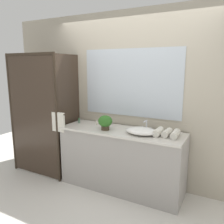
{
  "coord_description": "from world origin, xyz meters",
  "views": [
    {
      "loc": [
        1.36,
        -2.86,
        1.8
      ],
      "look_at": [
        -0.15,
        0.0,
        1.15
      ],
      "focal_mm": 36.8,
      "sensor_mm": 36.0,
      "label": 1
    }
  ],
  "objects_px": {
    "sink_basin": "(141,131)",
    "faucet": "(146,127)",
    "rolled_towel_near_edge": "(175,134)",
    "rolled_towel_middle": "(167,133)",
    "amenity_bottle_body_wash": "(97,123)",
    "rolled_towel_far_edge": "(158,132)",
    "potted_plant": "(105,122)",
    "amenity_bottle_conditioner": "(79,121)"
  },
  "relations": [
    {
      "from": "rolled_towel_middle",
      "to": "rolled_towel_far_edge",
      "type": "relative_size",
      "value": 0.95
    },
    {
      "from": "amenity_bottle_body_wash",
      "to": "rolled_towel_near_edge",
      "type": "distance_m",
      "value": 1.23
    },
    {
      "from": "amenity_bottle_body_wash",
      "to": "rolled_towel_middle",
      "type": "distance_m",
      "value": 1.12
    },
    {
      "from": "faucet",
      "to": "amenity_bottle_conditioner",
      "type": "bearing_deg",
      "value": -175.9
    },
    {
      "from": "potted_plant",
      "to": "rolled_towel_far_edge",
      "type": "relative_size",
      "value": 0.9
    },
    {
      "from": "potted_plant",
      "to": "amenity_bottle_conditioner",
      "type": "relative_size",
      "value": 2.68
    },
    {
      "from": "faucet",
      "to": "amenity_bottle_body_wash",
      "type": "distance_m",
      "value": 0.79
    },
    {
      "from": "faucet",
      "to": "potted_plant",
      "type": "xyz_separation_m",
      "value": [
        -0.53,
        -0.24,
        0.07
      ]
    },
    {
      "from": "sink_basin",
      "to": "amenity_bottle_conditioner",
      "type": "xyz_separation_m",
      "value": [
        -1.11,
        0.11,
        -0.01
      ]
    },
    {
      "from": "sink_basin",
      "to": "rolled_towel_far_edge",
      "type": "distance_m",
      "value": 0.22
    },
    {
      "from": "rolled_towel_middle",
      "to": "sink_basin",
      "type": "bearing_deg",
      "value": -167.81
    },
    {
      "from": "rolled_towel_far_edge",
      "to": "faucet",
      "type": "bearing_deg",
      "value": 146.08
    },
    {
      "from": "rolled_towel_far_edge",
      "to": "sink_basin",
      "type": "bearing_deg",
      "value": -168.64
    },
    {
      "from": "faucet",
      "to": "rolled_towel_near_edge",
      "type": "height_order",
      "value": "faucet"
    },
    {
      "from": "rolled_towel_near_edge",
      "to": "rolled_towel_middle",
      "type": "xyz_separation_m",
      "value": [
        -0.11,
        0.01,
        -0.0
      ]
    },
    {
      "from": "rolled_towel_near_edge",
      "to": "rolled_towel_far_edge",
      "type": "xyz_separation_m",
      "value": [
        -0.22,
        -0.02,
        0.0
      ]
    },
    {
      "from": "sink_basin",
      "to": "rolled_towel_far_edge",
      "type": "relative_size",
      "value": 1.86
    },
    {
      "from": "sink_basin",
      "to": "rolled_towel_middle",
      "type": "bearing_deg",
      "value": 12.19
    },
    {
      "from": "rolled_towel_far_edge",
      "to": "amenity_bottle_body_wash",
      "type": "bearing_deg",
      "value": 174.81
    },
    {
      "from": "sink_basin",
      "to": "amenity_bottle_body_wash",
      "type": "distance_m",
      "value": 0.8
    },
    {
      "from": "faucet",
      "to": "rolled_towel_middle",
      "type": "distance_m",
      "value": 0.35
    },
    {
      "from": "amenity_bottle_conditioner",
      "to": "faucet",
      "type": "bearing_deg",
      "value": 4.1
    },
    {
      "from": "amenity_bottle_conditioner",
      "to": "rolled_towel_near_edge",
      "type": "xyz_separation_m",
      "value": [
        1.54,
        -0.05,
        0.01
      ]
    },
    {
      "from": "amenity_bottle_conditioner",
      "to": "rolled_towel_middle",
      "type": "height_order",
      "value": "rolled_towel_middle"
    },
    {
      "from": "potted_plant",
      "to": "rolled_towel_middle",
      "type": "xyz_separation_m",
      "value": [
        0.86,
        0.12,
        -0.07
      ]
    },
    {
      "from": "potted_plant",
      "to": "sink_basin",
      "type": "bearing_deg",
      "value": 4.94
    },
    {
      "from": "faucet",
      "to": "amenity_bottle_conditioner",
      "type": "relative_size",
      "value": 2.17
    },
    {
      "from": "amenity_bottle_conditioner",
      "to": "rolled_towel_near_edge",
      "type": "relative_size",
      "value": 0.32
    },
    {
      "from": "amenity_bottle_body_wash",
      "to": "rolled_towel_far_edge",
      "type": "relative_size",
      "value": 0.35
    },
    {
      "from": "amenity_bottle_conditioner",
      "to": "rolled_towel_near_edge",
      "type": "bearing_deg",
      "value": -1.88
    },
    {
      "from": "amenity_bottle_body_wash",
      "to": "potted_plant",
      "type": "bearing_deg",
      "value": -35.4
    },
    {
      "from": "rolled_towel_middle",
      "to": "amenity_bottle_body_wash",
      "type": "bearing_deg",
      "value": 176.7
    },
    {
      "from": "amenity_bottle_body_wash",
      "to": "rolled_towel_near_edge",
      "type": "bearing_deg",
      "value": -3.5
    },
    {
      "from": "sink_basin",
      "to": "potted_plant",
      "type": "distance_m",
      "value": 0.54
    },
    {
      "from": "sink_basin",
      "to": "potted_plant",
      "type": "bearing_deg",
      "value": -175.06
    },
    {
      "from": "amenity_bottle_conditioner",
      "to": "rolled_towel_far_edge",
      "type": "distance_m",
      "value": 1.32
    },
    {
      "from": "rolled_towel_near_edge",
      "to": "amenity_bottle_conditioner",
      "type": "bearing_deg",
      "value": 178.12
    },
    {
      "from": "potted_plant",
      "to": "amenity_bottle_body_wash",
      "type": "height_order",
      "value": "potted_plant"
    },
    {
      "from": "rolled_towel_far_edge",
      "to": "rolled_towel_middle",
      "type": "bearing_deg",
      "value": 13.8
    },
    {
      "from": "faucet",
      "to": "amenity_bottle_body_wash",
      "type": "xyz_separation_m",
      "value": [
        -0.79,
        -0.06,
        -0.01
      ]
    },
    {
      "from": "sink_basin",
      "to": "faucet",
      "type": "bearing_deg",
      "value": 90.0
    },
    {
      "from": "amenity_bottle_body_wash",
      "to": "rolled_towel_near_edge",
      "type": "relative_size",
      "value": 0.33
    }
  ]
}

